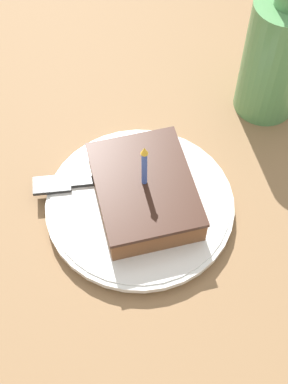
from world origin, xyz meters
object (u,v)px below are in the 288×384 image
(fork, at_px, (93,181))
(bottle, at_px, (276,54))
(cake_slice, at_px, (144,191))
(plate, at_px, (144,204))

(fork, xyz_separation_m, bottle, (-0.25, -0.08, 0.07))
(cake_slice, relative_size, fork, 0.83)
(cake_slice, height_order, fork, cake_slice)
(fork, bearing_deg, cake_slice, 143.71)
(plate, bearing_deg, bottle, -147.97)
(bottle, bearing_deg, fork, 18.42)
(plate, relative_size, cake_slice, 1.58)
(cake_slice, bearing_deg, fork, -36.29)
(plate, bearing_deg, fork, -37.45)
(plate, height_order, bottle, bottle)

